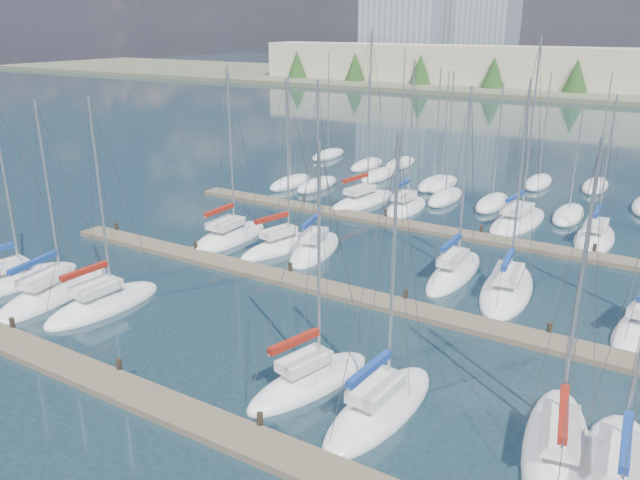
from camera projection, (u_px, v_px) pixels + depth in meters
The scene contains 22 objects.
ground at pixel (525, 161), 72.68m from camera, with size 400.00×400.00×0.00m, color #1E333D.
dock_near at pixel (170, 408), 25.91m from camera, with size 44.00×1.93×1.10m.
dock_mid at pixel (338, 291), 37.19m from camera, with size 44.00×1.93×1.10m.
dock_far at pixel (427, 229), 48.47m from camera, with size 44.00×1.93×1.10m.
sailboat_q at pixel (595, 238), 46.23m from camera, with size 2.98×7.80×11.33m.
sailboat_k at pixel (454, 273), 39.87m from camera, with size 2.31×8.21×12.57m.
sailboat_f at pixel (556, 450), 23.37m from camera, with size 3.89×9.05×12.56m.
sailboat_n at pixel (362, 201), 55.74m from camera, with size 3.97×9.06×15.63m.
sailboat_b at pixel (53, 293), 36.86m from camera, with size 4.14×9.10×12.11m.
sailboat_e at pixel (380, 408), 25.88m from camera, with size 3.05×7.85×12.38m.
sailboat_g at pixel (617, 479), 21.85m from camera, with size 3.54×8.71×14.17m.
sailboat_j at pixel (315, 249), 44.02m from camera, with size 4.10×7.77×12.59m.
sailboat_o at pixel (405, 208), 53.72m from camera, with size 2.61×7.01×13.26m.
sailboat_c at pixel (104, 304), 35.42m from camera, with size 3.30×7.56×12.47m.
sailboat_d at pixel (310, 381), 27.79m from camera, with size 3.92×7.27×11.66m.
sailboat_p at pixel (518, 221), 50.13m from camera, with size 3.97×9.33×15.16m.
sailboat_i at pixel (283, 246), 44.54m from camera, with size 3.89×7.89×12.62m.
sailboat_h at pixel (229, 237), 46.55m from camera, with size 3.16×7.94×13.27m.
sailboat_l at pixel (507, 290), 37.37m from camera, with size 3.89×9.01×13.17m.
sailboat_a at pixel (10, 283), 38.30m from camera, with size 4.04×8.92×12.33m.
distant_boats at pixel (439, 183), 61.64m from camera, with size 36.93×20.75×13.30m.
shoreline at pixel (568, 57), 149.08m from camera, with size 400.00×60.00×38.00m.
Camera 1 is at (16.86, -13.63, 15.34)m, focal length 35.00 mm.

